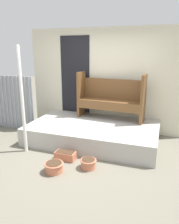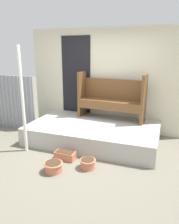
{
  "view_description": "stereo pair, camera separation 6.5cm",
  "coord_description": "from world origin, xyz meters",
  "px_view_note": "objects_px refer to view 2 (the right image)",
  "views": [
    {
      "loc": [
        1.5,
        -3.67,
        2.03
      ],
      "look_at": [
        0.12,
        0.3,
        0.85
      ],
      "focal_mm": 35.0,
      "sensor_mm": 36.0,
      "label": 1
    },
    {
      "loc": [
        1.56,
        -3.65,
        2.03
      ],
      "look_at": [
        0.12,
        0.3,
        0.85
      ],
      "focal_mm": 35.0,
      "sensor_mm": 36.0,
      "label": 2
    }
  ],
  "objects_px": {
    "support_post": "(23,101)",
    "bench": "(111,96)",
    "flower_pot_left": "(53,166)",
    "planter_box_rect": "(65,155)",
    "flower_pot_middle": "(88,163)"
  },
  "relations": [
    {
      "from": "bench",
      "to": "planter_box_rect",
      "type": "xyz_separation_m",
      "value": [
        -0.48,
        -1.63,
        -0.89
      ]
    },
    {
      "from": "flower_pot_left",
      "to": "planter_box_rect",
      "type": "relative_size",
      "value": 0.87
    },
    {
      "from": "support_post",
      "to": "flower_pot_middle",
      "type": "xyz_separation_m",
      "value": [
        1.47,
        -0.24,
        -0.97
      ]
    },
    {
      "from": "flower_pot_middle",
      "to": "planter_box_rect",
      "type": "distance_m",
      "value": 0.56
    },
    {
      "from": "flower_pot_left",
      "to": "flower_pot_middle",
      "type": "distance_m",
      "value": 0.61
    },
    {
      "from": "support_post",
      "to": "planter_box_rect",
      "type": "distance_m",
      "value": 1.37
    },
    {
      "from": "support_post",
      "to": "planter_box_rect",
      "type": "relative_size",
      "value": 5.49
    },
    {
      "from": "support_post",
      "to": "bench",
      "type": "height_order",
      "value": "support_post"
    },
    {
      "from": "support_post",
      "to": "flower_pot_middle",
      "type": "bearing_deg",
      "value": -9.21
    },
    {
      "from": "support_post",
      "to": "bench",
      "type": "distance_m",
      "value": 2.11
    },
    {
      "from": "flower_pot_left",
      "to": "bench",
      "type": "bearing_deg",
      "value": 77.46
    },
    {
      "from": "flower_pot_left",
      "to": "flower_pot_middle",
      "type": "height_order",
      "value": "flower_pot_middle"
    },
    {
      "from": "support_post",
      "to": "flower_pot_middle",
      "type": "height_order",
      "value": "support_post"
    },
    {
      "from": "bench",
      "to": "flower_pot_left",
      "type": "distance_m",
      "value": 2.33
    },
    {
      "from": "bench",
      "to": "flower_pot_left",
      "type": "relative_size",
      "value": 4.88
    }
  ]
}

